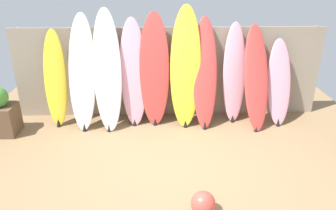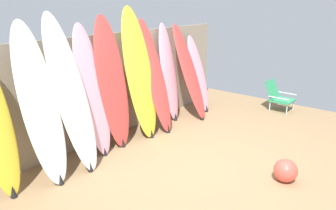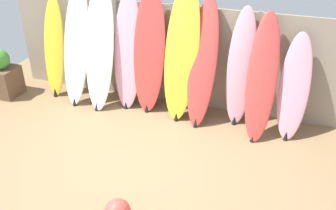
# 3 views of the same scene
# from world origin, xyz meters

# --- Properties ---
(ground) EXTENTS (7.68, 7.68, 0.00)m
(ground) POSITION_xyz_m (0.00, 0.00, 0.00)
(ground) COLOR #8E704C
(fence_back) EXTENTS (6.08, 0.11, 1.80)m
(fence_back) POSITION_xyz_m (-0.00, 2.01, 0.90)
(fence_back) COLOR gray
(fence_back) RESTS_ON ground
(surfboard_yellow_0) EXTENTS (0.44, 0.49, 1.82)m
(surfboard_yellow_0) POSITION_xyz_m (-2.14, 1.65, 0.90)
(surfboard_yellow_0) COLOR yellow
(surfboard_yellow_0) RESTS_ON ground
(surfboard_white_1) EXTENTS (0.53, 0.70, 2.12)m
(surfboard_white_1) POSITION_xyz_m (-1.60, 1.55, 1.05)
(surfboard_white_1) COLOR white
(surfboard_white_1) RESTS_ON ground
(surfboard_white_2) EXTENTS (0.58, 0.77, 2.20)m
(surfboard_white_2) POSITION_xyz_m (-1.14, 1.54, 1.09)
(surfboard_white_2) COLOR white
(surfboard_white_2) RESTS_ON ground
(surfboard_pink_3) EXTENTS (0.53, 0.51, 2.02)m
(surfboard_pink_3) POSITION_xyz_m (-0.68, 1.66, 1.00)
(surfboard_pink_3) COLOR pink
(surfboard_pink_3) RESTS_ON ground
(surfboard_red_4) EXTENTS (0.57, 0.45, 2.13)m
(surfboard_red_4) POSITION_xyz_m (-0.28, 1.66, 1.05)
(surfboard_red_4) COLOR #D13D38
(surfboard_red_4) RESTS_ON ground
(surfboard_yellow_5) EXTENTS (0.61, 0.64, 2.25)m
(surfboard_yellow_5) POSITION_xyz_m (0.31, 1.61, 1.12)
(surfboard_yellow_5) COLOR yellow
(surfboard_yellow_5) RESTS_ON ground
(surfboard_red_6) EXTENTS (0.46, 0.73, 2.03)m
(surfboard_red_6) POSITION_xyz_m (0.67, 1.58, 1.01)
(surfboard_red_6) COLOR #D13D38
(surfboard_red_6) RESTS_ON ground
(surfboard_pink_7) EXTENTS (0.46, 0.44, 1.92)m
(surfboard_pink_7) POSITION_xyz_m (1.26, 1.73, 0.95)
(surfboard_pink_7) COLOR pink
(surfboard_pink_7) RESTS_ON ground
(surfboard_red_8) EXTENTS (0.51, 0.84, 1.90)m
(surfboard_red_8) POSITION_xyz_m (1.62, 1.49, 0.94)
(surfboard_red_8) COLOR #D13D38
(surfboard_red_8) RESTS_ON ground
(surfboard_pink_9) EXTENTS (0.48, 0.58, 1.62)m
(surfboard_pink_9) POSITION_xyz_m (2.11, 1.60, 0.80)
(surfboard_pink_9) COLOR pink
(surfboard_pink_9) RESTS_ON ground
(planter_box) EXTENTS (0.55, 0.49, 0.91)m
(planter_box) POSITION_xyz_m (-3.09, 1.23, 0.40)
(planter_box) COLOR brown
(planter_box) RESTS_ON ground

